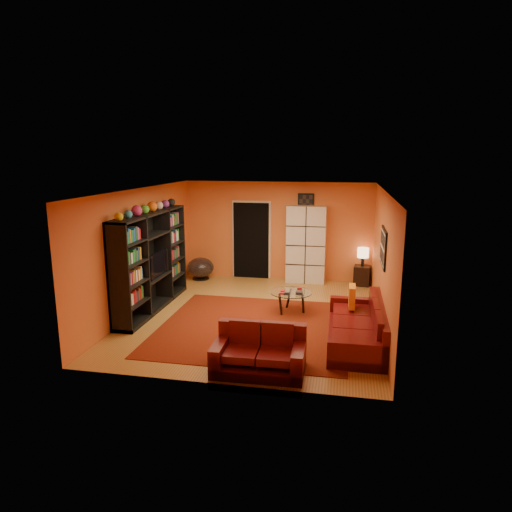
% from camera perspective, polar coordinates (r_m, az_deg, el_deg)
% --- Properties ---
extents(floor, '(6.00, 6.00, 0.00)m').
position_cam_1_polar(floor, '(9.63, -0.06, -7.37)').
color(floor, olive).
rests_on(floor, ground).
extents(ceiling, '(6.00, 6.00, 0.00)m').
position_cam_1_polar(ceiling, '(9.08, -0.06, 8.25)').
color(ceiling, white).
rests_on(ceiling, wall_back).
extents(wall_back, '(6.00, 0.00, 6.00)m').
position_cam_1_polar(wall_back, '(12.18, 2.66, 3.15)').
color(wall_back, '#D1642D').
rests_on(wall_back, floor).
extents(wall_front, '(6.00, 0.00, 6.00)m').
position_cam_1_polar(wall_front, '(6.45, -5.22, -5.36)').
color(wall_front, '#D1642D').
rests_on(wall_front, floor).
extents(wall_left, '(0.00, 6.00, 6.00)m').
position_cam_1_polar(wall_left, '(10.05, -14.20, 0.78)').
color(wall_left, '#D1642D').
rests_on(wall_left, floor).
extents(wall_right, '(0.00, 6.00, 6.00)m').
position_cam_1_polar(wall_right, '(9.14, 15.52, -0.44)').
color(wall_right, '#D1642D').
rests_on(wall_right, floor).
extents(rug, '(3.60, 3.60, 0.01)m').
position_cam_1_polar(rug, '(8.97, -0.29, -8.87)').
color(rug, '#521509').
rests_on(rug, floor).
extents(doorway, '(0.95, 0.10, 2.04)m').
position_cam_1_polar(doorway, '(12.31, -0.61, 1.94)').
color(doorway, black).
rests_on(doorway, floor).
extents(wall_art_right, '(0.03, 1.00, 0.70)m').
position_cam_1_polar(wall_art_right, '(8.78, 15.64, 1.05)').
color(wall_art_right, black).
rests_on(wall_art_right, wall_right).
extents(wall_art_back, '(0.42, 0.03, 0.52)m').
position_cam_1_polar(wall_art_back, '(11.97, 6.26, 6.55)').
color(wall_art_back, black).
rests_on(wall_art_back, wall_back).
extents(entertainment_unit, '(0.45, 3.00, 2.10)m').
position_cam_1_polar(entertainment_unit, '(10.00, -12.95, -0.67)').
color(entertainment_unit, black).
rests_on(entertainment_unit, floor).
extents(tv, '(0.92, 0.12, 0.53)m').
position_cam_1_polar(tv, '(10.05, -12.55, -0.97)').
color(tv, black).
rests_on(tv, entertainment_unit).
extents(sofa, '(1.04, 2.47, 0.85)m').
position_cam_1_polar(sofa, '(8.43, 13.17, -8.63)').
color(sofa, '#49090C').
rests_on(sofa, rug).
extents(loveseat, '(1.41, 0.87, 0.85)m').
position_cam_1_polar(loveseat, '(7.22, 0.48, -11.92)').
color(loveseat, '#49090C').
rests_on(loveseat, rug).
extents(throw_pillow, '(0.12, 0.42, 0.42)m').
position_cam_1_polar(throw_pillow, '(8.94, 11.90, -4.97)').
color(throw_pillow, orange).
rests_on(throw_pillow, sofa).
extents(coffee_table, '(0.89, 0.89, 0.44)m').
position_cam_1_polar(coffee_table, '(9.69, 4.39, -4.77)').
color(coffee_table, silver).
rests_on(coffee_table, floor).
extents(storage_cabinet, '(1.01, 0.46, 2.01)m').
position_cam_1_polar(storage_cabinet, '(11.94, 6.28, 1.46)').
color(storage_cabinet, silver).
rests_on(storage_cabinet, floor).
extents(bowl_chair, '(0.72, 0.72, 0.58)m').
position_cam_1_polar(bowl_chair, '(12.35, -6.95, -1.48)').
color(bowl_chair, black).
rests_on(bowl_chair, floor).
extents(side_table, '(0.44, 0.44, 0.50)m').
position_cam_1_polar(side_table, '(12.04, 13.10, -2.39)').
color(side_table, black).
rests_on(side_table, floor).
extents(table_lamp, '(0.28, 0.28, 0.47)m').
position_cam_1_polar(table_lamp, '(11.90, 13.24, 0.33)').
color(table_lamp, black).
rests_on(table_lamp, side_table).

